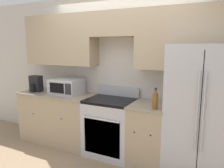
# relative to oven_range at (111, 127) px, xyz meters

# --- Properties ---
(ground_plane) EXTENTS (12.00, 12.00, 0.00)m
(ground_plane) POSITION_rel_oven_range_xyz_m (0.02, -0.31, -0.47)
(ground_plane) COLOR #937A5B
(wall_back) EXTENTS (8.00, 0.39, 2.60)m
(wall_back) POSITION_rel_oven_range_xyz_m (0.03, 0.27, 1.08)
(wall_back) COLOR beige
(wall_back) RESTS_ON ground_plane
(lower_cabinets_left) EXTENTS (1.40, 0.64, 0.92)m
(lower_cabinets_left) POSITION_rel_oven_range_xyz_m (-1.07, -0.00, -0.00)
(lower_cabinets_left) COLOR tan
(lower_cabinets_left) RESTS_ON ground_plane
(lower_cabinets_right) EXTENTS (0.54, 0.64, 0.92)m
(lower_cabinets_right) POSITION_rel_oven_range_xyz_m (0.64, -0.00, -0.00)
(lower_cabinets_right) COLOR tan
(lower_cabinets_right) RESTS_ON ground_plane
(oven_range) EXTENTS (0.76, 0.65, 1.08)m
(oven_range) POSITION_rel_oven_range_xyz_m (0.00, 0.00, 0.00)
(oven_range) COLOR #B7B7BC
(oven_range) RESTS_ON ground_plane
(refrigerator) EXTENTS (0.91, 0.79, 1.79)m
(refrigerator) POSITION_rel_oven_range_xyz_m (1.35, 0.07, 0.43)
(refrigerator) COLOR #B7B7BC
(refrigerator) RESTS_ON ground_plane
(microwave) EXTENTS (0.54, 0.41, 0.26)m
(microwave) POSITION_rel_oven_range_xyz_m (-0.90, 0.04, 0.59)
(microwave) COLOR #B7B7BC
(microwave) RESTS_ON lower_cabinets_left
(bottle) EXTENTS (0.07, 0.07, 0.29)m
(bottle) POSITION_rel_oven_range_xyz_m (0.77, -0.20, 0.57)
(bottle) COLOR brown
(bottle) RESTS_ON lower_cabinets_right
(paper_towel_holder) EXTENTS (0.22, 0.20, 0.30)m
(paper_towel_holder) POSITION_rel_oven_range_xyz_m (-1.51, -0.08, 0.60)
(paper_towel_holder) COLOR black
(paper_towel_holder) RESTS_ON lower_cabinets_left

